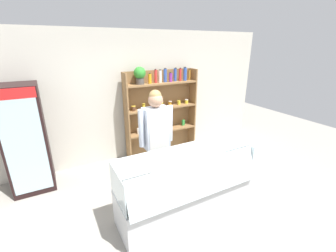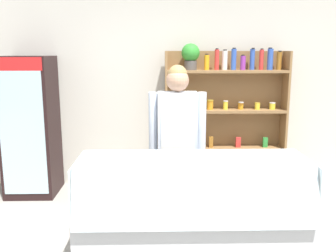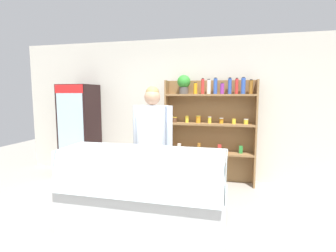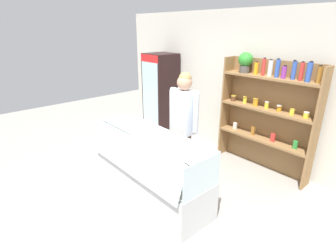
# 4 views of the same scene
# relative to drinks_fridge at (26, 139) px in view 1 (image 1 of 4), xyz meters

# --- Properties ---
(ground_plane) EXTENTS (12.00, 12.00, 0.00)m
(ground_plane) POSITION_rel_drinks_fridge_xyz_m (2.00, -1.81, -0.92)
(ground_plane) COLOR gray
(back_wall) EXTENTS (6.80, 0.10, 2.70)m
(back_wall) POSITION_rel_drinks_fridge_xyz_m (2.00, 0.41, 0.43)
(back_wall) COLOR beige
(back_wall) RESTS_ON ground
(drinks_fridge) EXTENTS (0.64, 0.64, 1.84)m
(drinks_fridge) POSITION_rel_drinks_fridge_xyz_m (0.00, 0.00, 0.00)
(drinks_fridge) COLOR black
(drinks_fridge) RESTS_ON ground
(shelving_unit) EXTENTS (1.65, 0.29, 2.00)m
(shelving_unit) POSITION_rel_drinks_fridge_xyz_m (2.57, 0.17, 0.21)
(shelving_unit) COLOR olive
(shelving_unit) RESTS_ON ground
(deli_display_case) EXTENTS (1.97, 0.72, 1.01)m
(deli_display_case) POSITION_rel_drinks_fridge_xyz_m (1.98, -1.85, -0.60)
(deli_display_case) COLOR silver
(deli_display_case) RESTS_ON ground
(shop_clerk) EXTENTS (0.59, 0.25, 1.76)m
(shop_clerk) POSITION_rel_drinks_fridge_xyz_m (1.89, -1.10, 0.13)
(shop_clerk) COLOR #4C4233
(shop_clerk) RESTS_ON ground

